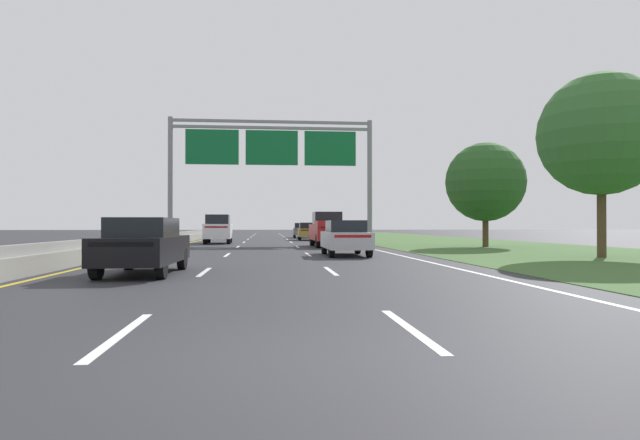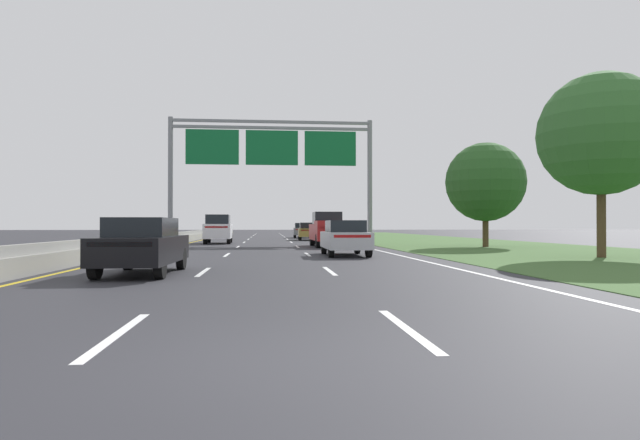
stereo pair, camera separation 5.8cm
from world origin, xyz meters
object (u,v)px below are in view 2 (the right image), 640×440
Objects in this scene: car_grey_right_lane_sedan at (302,230)px; car_silver_right_lane_sedan at (345,237)px; car_black_left_lane_sedan at (142,245)px; car_gold_right_lane_sedan at (309,231)px; overhead_sign_gantry at (272,154)px; roadside_tree_near at (601,134)px; roadside_tree_mid at (485,182)px; pickup_truck_red at (329,230)px; car_white_left_lane_suv at (218,229)px.

car_silver_right_lane_sedan is at bearing -178.60° from car_grey_right_lane_sedan.
car_black_left_lane_sedan is 1.01× the size of car_silver_right_lane_sedan.
car_gold_right_lane_sedan is (0.02, -8.53, 0.00)m from car_grey_right_lane_sedan.
car_grey_right_lane_sedan is (3.33, 17.01, -5.78)m from overhead_sign_gantry.
car_grey_right_lane_sedan is 37.48m from roadside_tree_near.
car_gold_right_lane_sedan is 0.69× the size of roadside_tree_mid.
pickup_truck_red is at bearing -60.73° from overhead_sign_gantry.
roadside_tree_mid is (13.06, -7.89, -2.59)m from overhead_sign_gantry.
roadside_tree_mid is at bearing -147.80° from car_gold_right_lane_sedan.
car_white_left_lane_suv reaches higher than car_grey_right_lane_sedan.
car_gold_right_lane_sedan is 24.57m from car_silver_right_lane_sedan.
car_silver_right_lane_sedan is 11.58m from roadside_tree_near.
roadside_tree_near is 1.20× the size of roadside_tree_mid.
pickup_truck_red reaches higher than car_black_left_lane_sedan.
roadside_tree_mid is at bearing -156.95° from car_grey_right_lane_sedan.
car_gold_right_lane_sedan is 0.94× the size of car_white_left_lane_suv.
pickup_truck_red reaches higher than car_silver_right_lane_sedan.
overhead_sign_gantry is 3.17× the size of car_white_left_lane_suv.
pickup_truck_red is at bearing 170.36° from roadside_tree_mid.
overhead_sign_gantry is 3.39× the size of car_gold_right_lane_sedan.
roadside_tree_mid reaches higher than car_grey_right_lane_sedan.
roadside_tree_near is at bearing -142.21° from pickup_truck_red.
car_white_left_lane_suv is 1.07× the size of car_black_left_lane_sedan.
car_grey_right_lane_sedan is 33.09m from car_silver_right_lane_sedan.
car_gold_right_lane_sedan is 0.58× the size of roadside_tree_near.
pickup_truck_red reaches higher than car_gold_right_lane_sedan.
roadside_tree_mid is (16.82, 16.72, 3.19)m from car_black_left_lane_sedan.
car_white_left_lane_suv is at bearing 139.45° from car_gold_right_lane_sedan.
pickup_truck_red is 14.75m from car_gold_right_lane_sedan.
pickup_truck_red is 1.14× the size of car_white_left_lane_suv.
car_gold_right_lane_sedan is at bearing -178.14° from car_grey_right_lane_sedan.
pickup_truck_red is 0.84× the size of roadside_tree_mid.
car_white_left_lane_suv is at bearing 174.08° from overhead_sign_gantry.
car_silver_right_lane_sedan is 0.57× the size of roadside_tree_near.
pickup_truck_red is at bearing -20.53° from car_black_left_lane_sedan.
car_black_left_lane_sedan is (-3.76, -24.61, -5.78)m from overhead_sign_gantry.
car_white_left_lane_suv is at bearing 153.99° from roadside_tree_mid.
overhead_sign_gantry reaches higher than roadside_tree_near.
car_black_left_lane_sedan is at bearing -161.40° from roadside_tree_near.
roadside_tree_mid reaches higher than car_silver_right_lane_sedan.
car_white_left_lane_suv reaches higher than car_black_left_lane_sedan.
car_white_left_lane_suv is at bearing 132.33° from roadside_tree_near.
car_silver_right_lane_sedan is at bearing -158.37° from car_white_left_lane_suv.
roadside_tree_mid reaches higher than car_gold_right_lane_sedan.
pickup_truck_red is 23.28m from car_grey_right_lane_sedan.
pickup_truck_red is 9.83m from car_silver_right_lane_sedan.
car_white_left_lane_suv is 0.62× the size of roadside_tree_near.
car_silver_right_lane_sedan is at bearing 177.00° from pickup_truck_red.
pickup_truck_red reaches higher than car_white_left_lane_suv.
car_silver_right_lane_sedan is at bearing -37.96° from car_black_left_lane_sedan.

